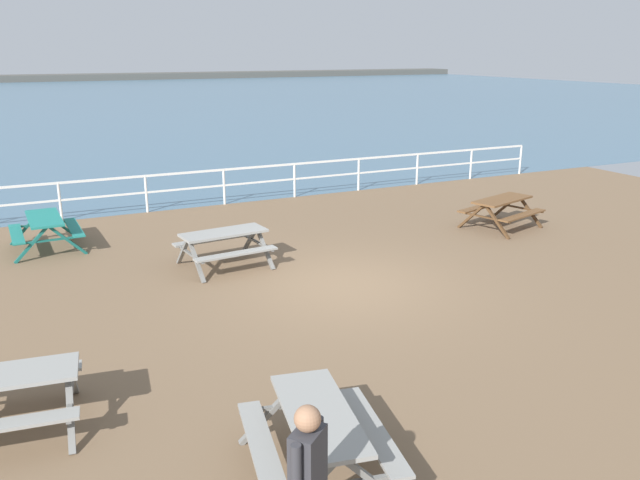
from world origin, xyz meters
name	(u,v)px	position (x,y,z in m)	size (l,w,h in m)	color
ground_plane	(345,290)	(0.00, 0.00, -0.10)	(30.00, 24.00, 0.20)	brown
sea_band	(72,101)	(0.00, 52.75, 0.00)	(142.00, 90.00, 0.01)	#476B84
distant_shoreline	(42,81)	(0.00, 95.75, 0.00)	(142.00, 6.00, 1.80)	#4C4C47
seaward_railing	(224,179)	(0.00, 7.75, 0.76)	(23.07, 0.07, 1.08)	white
picnic_table_near_left	(45,225)	(-5.13, 5.14, 0.58)	(1.60, 1.85, 0.80)	#1E7A70
picnic_table_mid_centre	(0,389)	(-6.12, -2.74, 0.58)	(1.98, 1.74, 0.80)	gray
picnic_table_far_left	(224,240)	(-1.78, 2.15, 0.58)	(1.94, 1.70, 0.80)	gray
picnic_table_far_right	(319,427)	(-3.03, -5.12, 0.58)	(1.82, 2.05, 0.80)	gray
picnic_table_seaward	(502,206)	(5.68, 2.05, 0.58)	(2.16, 1.96, 0.80)	brown
visitor	(308,480)	(-3.71, -6.33, 0.95)	(0.43, 0.39, 1.66)	#4C4233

